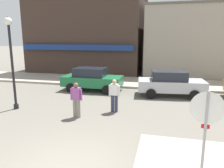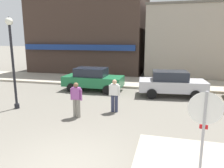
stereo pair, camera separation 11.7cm
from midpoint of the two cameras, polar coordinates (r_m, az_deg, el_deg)
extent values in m
cube|color=#A89E8C|center=(17.54, 4.84, 0.51)|extent=(80.00, 4.00, 0.15)
cylinder|color=#9E9EA3|center=(6.03, 22.52, -12.36)|extent=(0.07, 0.07, 2.30)
cylinder|color=red|center=(5.80, 23.06, -5.76)|extent=(0.76, 0.08, 0.76)
cylinder|color=white|center=(5.79, 23.08, -5.81)|extent=(0.82, 0.08, 0.82)
cube|color=red|center=(5.96, 22.69, -10.19)|extent=(0.20, 0.03, 0.11)
cylinder|color=black|center=(11.82, -24.80, 3.85)|extent=(0.12, 0.12, 4.20)
cylinder|color=black|center=(12.22, -23.99, -5.37)|extent=(0.24, 0.24, 0.24)
sphere|color=white|center=(11.76, -25.77, 14.55)|extent=(0.36, 0.36, 0.36)
cone|color=black|center=(11.77, -25.83, 15.25)|extent=(0.32, 0.32, 0.18)
cube|color=#1E6B3D|center=(14.92, -5.35, 0.81)|extent=(4.02, 1.75, 0.66)
cube|color=#1E232D|center=(14.87, -5.94, 3.14)|extent=(2.10, 1.42, 0.56)
cylinder|color=black|center=(15.44, 0.07, -0.16)|extent=(0.60, 0.19, 0.60)
cylinder|color=black|center=(13.84, -1.65, -1.60)|extent=(0.60, 0.19, 0.60)
cylinder|color=black|center=(16.21, -8.46, 0.29)|extent=(0.60, 0.19, 0.60)
cylinder|color=black|center=(14.69, -10.99, -1.01)|extent=(0.60, 0.19, 0.60)
cube|color=#B7B7BC|center=(13.96, 14.93, -0.32)|extent=(4.15, 2.10, 0.66)
cube|color=#1E232D|center=(13.83, 14.45, 2.16)|extent=(2.21, 1.60, 0.56)
cylinder|color=black|center=(15.06, 19.14, -1.14)|extent=(0.62, 0.24, 0.60)
cylinder|color=black|center=(13.45, 20.53, -2.77)|extent=(0.62, 0.24, 0.60)
cylinder|color=black|center=(14.76, 9.67, -0.90)|extent=(0.62, 0.24, 0.60)
cylinder|color=black|center=(13.11, 9.91, -2.54)|extent=(0.62, 0.24, 0.60)
cylinder|color=#2D334C|center=(10.60, 0.77, -5.14)|extent=(0.16, 0.16, 0.85)
cylinder|color=#2D334C|center=(10.64, -0.18, -5.07)|extent=(0.16, 0.16, 0.85)
cube|color=white|center=(10.44, 0.30, -1.46)|extent=(0.36, 0.23, 0.54)
sphere|color=tan|center=(10.36, 0.30, 0.59)|extent=(0.22, 0.22, 0.22)
cylinder|color=white|center=(10.41, 1.54, -1.79)|extent=(0.09, 0.09, 0.52)
cylinder|color=white|center=(10.50, -0.93, -1.66)|extent=(0.09, 0.09, 0.52)
cylinder|color=gray|center=(10.01, -9.06, -6.33)|extent=(0.16, 0.16, 0.85)
cylinder|color=gray|center=(10.08, -10.02, -6.25)|extent=(0.16, 0.16, 0.85)
cube|color=#994C99|center=(9.85, -9.68, -2.45)|extent=(0.36, 0.23, 0.54)
sphere|color=brown|center=(9.76, -9.75, -0.29)|extent=(0.22, 0.22, 0.22)
cylinder|color=#994C99|center=(9.78, -8.41, -2.81)|extent=(0.09, 0.09, 0.52)
cylinder|color=#994C99|center=(9.95, -10.90, -2.65)|extent=(0.09, 0.09, 0.52)
cube|color=#3D2D26|center=(25.05, -5.20, 13.13)|extent=(11.21, 9.49, 8.15)
cube|color=navy|center=(20.48, -9.55, 9.44)|extent=(10.65, 0.40, 0.50)
cube|color=#9E9384|center=(22.30, 19.24, 10.20)|extent=(7.95, 6.12, 6.23)
cube|color=#5E584F|center=(22.47, 19.83, 18.40)|extent=(8.10, 6.24, 0.20)
camera|label=1|loc=(0.06, -90.34, -0.07)|focal=35.00mm
camera|label=2|loc=(0.06, 89.66, 0.07)|focal=35.00mm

